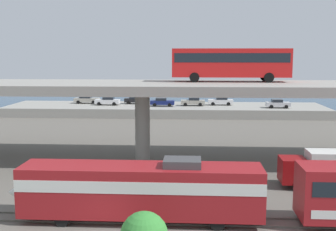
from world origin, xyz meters
The scene contains 15 objects.
rail_strip_near centered at (0.00, 3.29, 0.06)m, with size 110.00×0.12×0.12m, color #59544C.
rail_strip_far centered at (0.00, 4.71, 0.06)m, with size 110.00×0.12×0.12m, color #59544C.
train_locomotive centered at (1.03, 4.00, 2.19)m, with size 16.72×3.04×4.18m.
highway_overpass centered at (0.00, 20.00, 7.23)m, with size 96.00×10.92×8.00m.
transit_bus_on_overpass centered at (8.93, 21.96, 10.06)m, with size 12.00×2.68×3.40m.
service_truck_west centered at (15.90, 11.93, 1.64)m, with size 6.80×2.46×3.04m.
pier_parking_lot centered at (0.00, 55.00, 0.80)m, with size 57.30×12.81×1.59m, color gray.
parked_car_0 centered at (-0.48, 53.64, 2.37)m, with size 4.30×1.95×1.50m.
parked_car_1 centered at (-10.60, 54.79, 2.37)m, with size 4.45×1.93×1.50m.
parked_car_2 centered at (5.06, 54.66, 2.37)m, with size 4.30×1.92×1.50m.
parked_car_3 centered at (19.76, 52.31, 2.37)m, with size 4.07×1.95×1.50m.
parked_car_4 centered at (-5.79, 57.10, 2.36)m, with size 4.10×1.82×1.50m.
parked_car_5 centered at (10.12, 55.94, 2.37)m, with size 4.53×1.85×1.50m.
parked_car_6 centered at (-15.14, 57.30, 2.37)m, with size 4.64×2.00×1.50m.
harbor_water centered at (0.00, 78.00, 0.00)m, with size 140.00×36.00×0.01m, color navy.
Camera 1 is at (5.17, -22.84, 10.80)m, focal length 46.00 mm.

